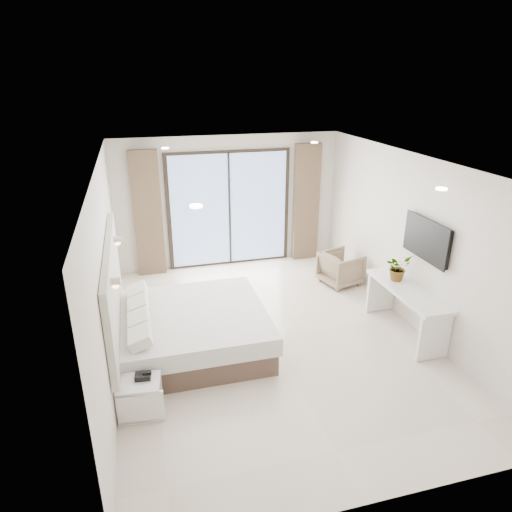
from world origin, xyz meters
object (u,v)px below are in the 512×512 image
at_px(armchair, 341,267).
at_px(console_desk, 407,300).
at_px(bed, 191,330).
at_px(nightstand, 140,397).

bearing_deg(armchair, console_desk, 170.27).
distance_m(bed, nightstand, 1.47).
height_order(nightstand, console_desk, console_desk).
relative_size(bed, console_desk, 1.29).
xyz_separation_m(bed, nightstand, (-0.77, -1.24, -0.09)).
distance_m(bed, armchair, 3.44).
bearing_deg(console_desk, bed, 172.70).
relative_size(nightstand, console_desk, 0.32).
height_order(console_desk, armchair, console_desk).
distance_m(bed, console_desk, 3.31).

